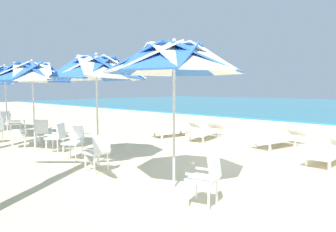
{
  "coord_description": "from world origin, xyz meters",
  "views": [
    {
      "loc": [
        3.97,
        -7.23,
        1.87
      ],
      "look_at": [
        -2.56,
        -0.17,
        1.0
      ],
      "focal_mm": 32.98,
      "sensor_mm": 36.0,
      "label": 1
    }
  ],
  "objects_px": {
    "plastic_chair_2": "(98,150)",
    "plastic_chair_3": "(57,136)",
    "beach_umbrella_2": "(32,73)",
    "plastic_chair_1": "(74,140)",
    "sun_lounger_3": "(176,129)",
    "beach_umbrella_1": "(96,69)",
    "beach_umbrella_3": "(5,73)",
    "sun_lounger_1": "(280,138)",
    "plastic_chair_8": "(4,119)",
    "plastic_chair_6": "(14,123)",
    "sun_lounger_2": "(206,131)",
    "plastic_chair_4": "(21,132)",
    "beach_umbrella_0": "(174,60)",
    "plastic_chair_0": "(207,176)",
    "plastic_chair_5": "(43,130)",
    "sun_lounger_0": "(331,151)"
  },
  "relations": [
    {
      "from": "plastic_chair_0",
      "to": "beach_umbrella_1",
      "type": "xyz_separation_m",
      "value": [
        -3.75,
        0.56,
        1.84
      ]
    },
    {
      "from": "beach_umbrella_0",
      "to": "plastic_chair_2",
      "type": "height_order",
      "value": "beach_umbrella_0"
    },
    {
      "from": "plastic_chair_0",
      "to": "plastic_chair_3",
      "type": "distance_m",
      "value": 5.59
    },
    {
      "from": "plastic_chair_4",
      "to": "plastic_chair_6",
      "type": "height_order",
      "value": "same"
    },
    {
      "from": "plastic_chair_1",
      "to": "sun_lounger_1",
      "type": "bearing_deg",
      "value": 58.47
    },
    {
      "from": "beach_umbrella_0",
      "to": "plastic_chair_1",
      "type": "relative_size",
      "value": 3.2
    },
    {
      "from": "beach_umbrella_2",
      "to": "beach_umbrella_3",
      "type": "bearing_deg",
      "value": 174.05
    },
    {
      "from": "sun_lounger_1",
      "to": "sun_lounger_2",
      "type": "xyz_separation_m",
      "value": [
        -2.66,
        -0.33,
        0.0
      ]
    },
    {
      "from": "beach_umbrella_1",
      "to": "plastic_chair_3",
      "type": "height_order",
      "value": "beach_umbrella_1"
    },
    {
      "from": "beach_umbrella_0",
      "to": "plastic_chair_4",
      "type": "bearing_deg",
      "value": -176.68
    },
    {
      "from": "plastic_chair_6",
      "to": "sun_lounger_3",
      "type": "relative_size",
      "value": 0.39
    },
    {
      "from": "sun_lounger_0",
      "to": "beach_umbrella_1",
      "type": "bearing_deg",
      "value": -136.96
    },
    {
      "from": "plastic_chair_2",
      "to": "plastic_chair_8",
      "type": "height_order",
      "value": "same"
    },
    {
      "from": "sun_lounger_3",
      "to": "plastic_chair_1",
      "type": "bearing_deg",
      "value": -82.81
    },
    {
      "from": "plastic_chair_8",
      "to": "sun_lounger_3",
      "type": "xyz_separation_m",
      "value": [
        6.67,
        3.98,
        -0.22
      ]
    },
    {
      "from": "plastic_chair_0",
      "to": "plastic_chair_1",
      "type": "xyz_separation_m",
      "value": [
        -4.53,
        0.34,
        0.0
      ]
    },
    {
      "from": "sun_lounger_1",
      "to": "sun_lounger_2",
      "type": "distance_m",
      "value": 2.68
    },
    {
      "from": "beach_umbrella_3",
      "to": "sun_lounger_1",
      "type": "height_order",
      "value": "beach_umbrella_3"
    },
    {
      "from": "plastic_chair_2",
      "to": "beach_umbrella_3",
      "type": "relative_size",
      "value": 0.32
    },
    {
      "from": "plastic_chair_6",
      "to": "plastic_chair_3",
      "type": "bearing_deg",
      "value": -6.39
    },
    {
      "from": "plastic_chair_2",
      "to": "sun_lounger_2",
      "type": "bearing_deg",
      "value": 99.98
    },
    {
      "from": "beach_umbrella_3",
      "to": "plastic_chair_6",
      "type": "height_order",
      "value": "beach_umbrella_3"
    },
    {
      "from": "beach_umbrella_2",
      "to": "plastic_chair_5",
      "type": "height_order",
      "value": "beach_umbrella_2"
    },
    {
      "from": "beach_umbrella_3",
      "to": "beach_umbrella_2",
      "type": "bearing_deg",
      "value": -5.95
    },
    {
      "from": "plastic_chair_6",
      "to": "sun_lounger_0",
      "type": "distance_m",
      "value": 11.26
    },
    {
      "from": "beach_umbrella_1",
      "to": "sun_lounger_2",
      "type": "height_order",
      "value": "beach_umbrella_1"
    },
    {
      "from": "beach_umbrella_2",
      "to": "plastic_chair_3",
      "type": "height_order",
      "value": "beach_umbrella_2"
    },
    {
      "from": "plastic_chair_1",
      "to": "beach_umbrella_2",
      "type": "relative_size",
      "value": 0.32
    },
    {
      "from": "plastic_chair_8",
      "to": "sun_lounger_3",
      "type": "height_order",
      "value": "plastic_chair_8"
    },
    {
      "from": "beach_umbrella_0",
      "to": "plastic_chair_5",
      "type": "distance_m",
      "value": 6.29
    },
    {
      "from": "sun_lounger_0",
      "to": "sun_lounger_3",
      "type": "bearing_deg",
      "value": 174.63
    },
    {
      "from": "plastic_chair_6",
      "to": "beach_umbrella_0",
      "type": "bearing_deg",
      "value": -3.46
    },
    {
      "from": "plastic_chair_1",
      "to": "plastic_chair_8",
      "type": "bearing_deg",
      "value": 173.76
    },
    {
      "from": "plastic_chair_4",
      "to": "sun_lounger_1",
      "type": "height_order",
      "value": "plastic_chair_4"
    },
    {
      "from": "plastic_chair_0",
      "to": "plastic_chair_5",
      "type": "relative_size",
      "value": 1.0
    },
    {
      "from": "plastic_chair_6",
      "to": "sun_lounger_3",
      "type": "bearing_deg",
      "value": 40.35
    },
    {
      "from": "plastic_chair_2",
      "to": "plastic_chair_3",
      "type": "height_order",
      "value": "same"
    },
    {
      "from": "beach_umbrella_3",
      "to": "sun_lounger_2",
      "type": "xyz_separation_m",
      "value": [
        5.51,
        4.96,
        -2.13
      ]
    },
    {
      "from": "beach_umbrella_2",
      "to": "sun_lounger_3",
      "type": "xyz_separation_m",
      "value": [
        1.23,
        5.01,
        -2.03
      ]
    },
    {
      "from": "beach_umbrella_1",
      "to": "sun_lounger_3",
      "type": "xyz_separation_m",
      "value": [
        -1.38,
        4.56,
        -2.06
      ]
    },
    {
      "from": "plastic_chair_1",
      "to": "sun_lounger_3",
      "type": "distance_m",
      "value": 4.82
    },
    {
      "from": "beach_umbrella_2",
      "to": "plastic_chair_3",
      "type": "distance_m",
      "value": 2.0
    },
    {
      "from": "plastic_chair_0",
      "to": "plastic_chair_1",
      "type": "bearing_deg",
      "value": 175.67
    },
    {
      "from": "plastic_chair_1",
      "to": "beach_umbrella_3",
      "type": "bearing_deg",
      "value": 179.04
    },
    {
      "from": "plastic_chair_3",
      "to": "beach_umbrella_3",
      "type": "xyz_separation_m",
      "value": [
        -3.82,
        0.02,
        1.91
      ]
    },
    {
      "from": "plastic_chair_4",
      "to": "plastic_chair_8",
      "type": "height_order",
      "value": "same"
    },
    {
      "from": "plastic_chair_4",
      "to": "plastic_chair_8",
      "type": "relative_size",
      "value": 1.0
    },
    {
      "from": "plastic_chair_8",
      "to": "sun_lounger_3",
      "type": "distance_m",
      "value": 7.77
    },
    {
      "from": "plastic_chair_0",
      "to": "sun_lounger_3",
      "type": "bearing_deg",
      "value": 135.07
    },
    {
      "from": "sun_lounger_1",
      "to": "plastic_chair_5",
      "type": "bearing_deg",
      "value": -138.77
    }
  ]
}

